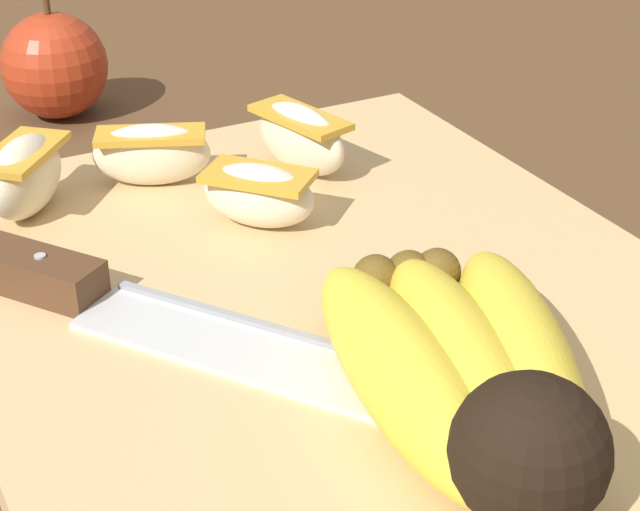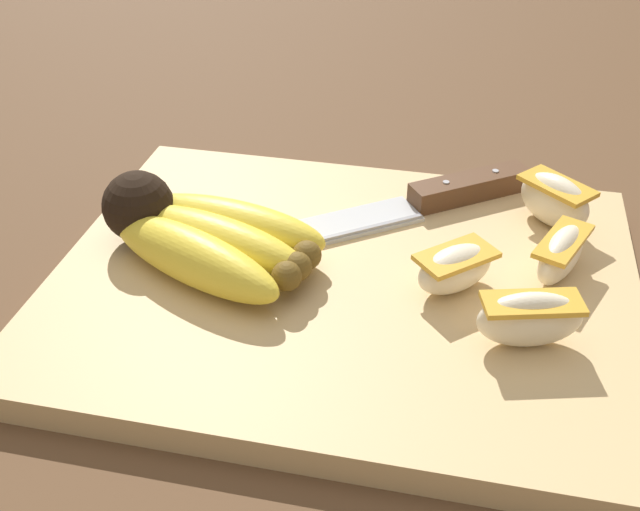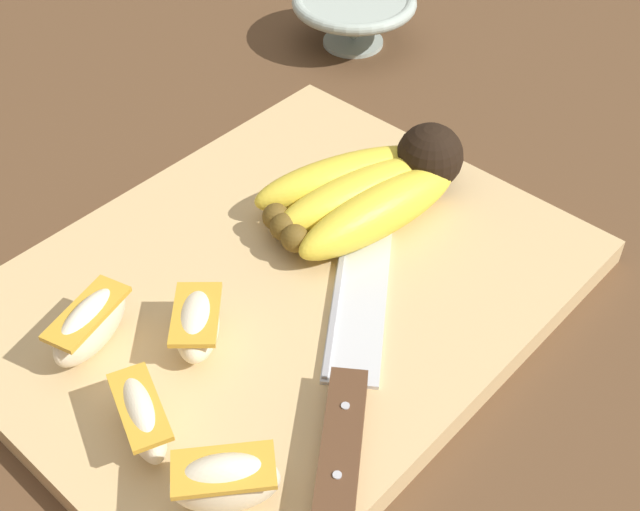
{
  "view_description": "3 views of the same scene",
  "coord_description": "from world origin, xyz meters",
  "px_view_note": "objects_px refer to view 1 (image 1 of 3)",
  "views": [
    {
      "loc": [
        0.35,
        -0.18,
        0.26
      ],
      "look_at": [
        -0.0,
        0.0,
        0.03
      ],
      "focal_mm": 58.09,
      "sensor_mm": 36.0,
      "label": 1
    },
    {
      "loc": [
        -0.06,
        0.41,
        0.33
      ],
      "look_at": [
        0.03,
        0.02,
        0.05
      ],
      "focal_mm": 43.04,
      "sensor_mm": 36.0,
      "label": 2
    },
    {
      "loc": [
        -0.27,
        -0.29,
        0.43
      ],
      "look_at": [
        0.02,
        -0.03,
        0.06
      ],
      "focal_mm": 47.14,
      "sensor_mm": 36.0,
      "label": 3
    }
  ],
  "objects_px": {
    "banana_bunch": "(470,375)",
    "whole_apple": "(54,66)",
    "apple_wedge_middle": "(300,137)",
    "apple_wedge_near": "(25,174)",
    "apple_wedge_extra": "(152,153)",
    "chefs_knife": "(92,294)",
    "apple_wedge_far": "(254,195)"
  },
  "relations": [
    {
      "from": "banana_bunch",
      "to": "apple_wedge_extra",
      "type": "xyz_separation_m",
      "value": [
        -0.24,
        -0.03,
        -0.0
      ]
    },
    {
      "from": "apple_wedge_near",
      "to": "apple_wedge_middle",
      "type": "distance_m",
      "value": 0.14
    },
    {
      "from": "apple_wedge_extra",
      "to": "whole_apple",
      "type": "distance_m",
      "value": 0.17
    },
    {
      "from": "banana_bunch",
      "to": "apple_wedge_near",
      "type": "height_order",
      "value": "banana_bunch"
    },
    {
      "from": "apple_wedge_near",
      "to": "apple_wedge_extra",
      "type": "height_order",
      "value": "apple_wedge_near"
    },
    {
      "from": "apple_wedge_middle",
      "to": "apple_wedge_near",
      "type": "bearing_deg",
      "value": -97.53
    },
    {
      "from": "apple_wedge_far",
      "to": "whole_apple",
      "type": "height_order",
      "value": "whole_apple"
    },
    {
      "from": "chefs_knife",
      "to": "apple_wedge_near",
      "type": "distance_m",
      "value": 0.1
    },
    {
      "from": "apple_wedge_middle",
      "to": "apple_wedge_extra",
      "type": "height_order",
      "value": "apple_wedge_middle"
    },
    {
      "from": "apple_wedge_near",
      "to": "banana_bunch",
      "type": "bearing_deg",
      "value": 22.61
    },
    {
      "from": "chefs_knife",
      "to": "apple_wedge_far",
      "type": "bearing_deg",
      "value": 111.15
    },
    {
      "from": "chefs_knife",
      "to": "apple_wedge_extra",
      "type": "bearing_deg",
      "value": 148.19
    },
    {
      "from": "whole_apple",
      "to": "apple_wedge_middle",
      "type": "bearing_deg",
      "value": 23.61
    },
    {
      "from": "apple_wedge_near",
      "to": "apple_wedge_middle",
      "type": "height_order",
      "value": "apple_wedge_near"
    },
    {
      "from": "banana_bunch",
      "to": "whole_apple",
      "type": "xyz_separation_m",
      "value": [
        -0.41,
        -0.04,
        -0.01
      ]
    },
    {
      "from": "apple_wedge_near",
      "to": "whole_apple",
      "type": "bearing_deg",
      "value": 160.78
    },
    {
      "from": "chefs_knife",
      "to": "apple_wedge_near",
      "type": "height_order",
      "value": "apple_wedge_near"
    },
    {
      "from": "chefs_knife",
      "to": "apple_wedge_extra",
      "type": "xyz_separation_m",
      "value": [
        -0.1,
        0.06,
        0.01
      ]
    },
    {
      "from": "apple_wedge_middle",
      "to": "whole_apple",
      "type": "relative_size",
      "value": 0.84
    },
    {
      "from": "chefs_knife",
      "to": "whole_apple",
      "type": "bearing_deg",
      "value": 168.06
    },
    {
      "from": "apple_wedge_middle",
      "to": "banana_bunch",
      "type": "bearing_deg",
      "value": -11.1
    },
    {
      "from": "apple_wedge_middle",
      "to": "whole_apple",
      "type": "height_order",
      "value": "whole_apple"
    },
    {
      "from": "chefs_knife",
      "to": "apple_wedge_middle",
      "type": "xyz_separation_m",
      "value": [
        -0.08,
        0.14,
        0.01
      ]
    },
    {
      "from": "chefs_knife",
      "to": "apple_wedge_extra",
      "type": "distance_m",
      "value": 0.12
    },
    {
      "from": "banana_bunch",
      "to": "whole_apple",
      "type": "height_order",
      "value": "whole_apple"
    },
    {
      "from": "chefs_knife",
      "to": "apple_wedge_near",
      "type": "xyz_separation_m",
      "value": [
        -0.1,
        -0.0,
        0.01
      ]
    },
    {
      "from": "apple_wedge_extra",
      "to": "apple_wedge_middle",
      "type": "bearing_deg",
      "value": 74.51
    },
    {
      "from": "whole_apple",
      "to": "chefs_knife",
      "type": "bearing_deg",
      "value": -11.94
    },
    {
      "from": "banana_bunch",
      "to": "apple_wedge_extra",
      "type": "bearing_deg",
      "value": -172.16
    },
    {
      "from": "apple_wedge_near",
      "to": "apple_wedge_extra",
      "type": "relative_size",
      "value": 0.95
    },
    {
      "from": "apple_wedge_middle",
      "to": "apple_wedge_extra",
      "type": "xyz_separation_m",
      "value": [
        -0.02,
        -0.08,
        -0.0
      ]
    },
    {
      "from": "apple_wedge_middle",
      "to": "whole_apple",
      "type": "distance_m",
      "value": 0.21
    }
  ]
}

